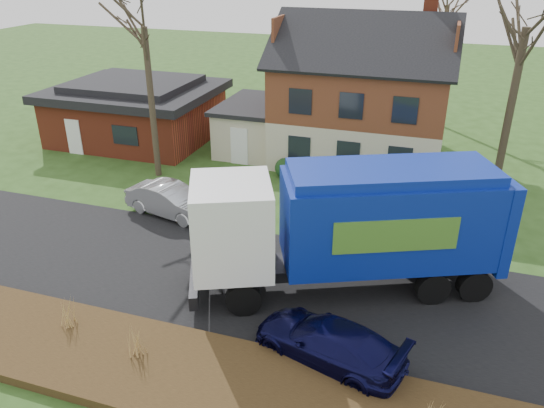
% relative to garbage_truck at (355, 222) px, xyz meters
% --- Properties ---
extents(ground, '(120.00, 120.00, 0.00)m').
position_rel_garbage_truck_xyz_m(ground, '(-4.01, -0.67, -2.63)').
color(ground, '#284617').
rests_on(ground, ground).
extents(road, '(80.00, 7.00, 0.02)m').
position_rel_garbage_truck_xyz_m(road, '(-4.01, -0.67, -2.62)').
color(road, black).
rests_on(road, ground).
extents(mulch_verge, '(80.00, 3.50, 0.30)m').
position_rel_garbage_truck_xyz_m(mulch_verge, '(-4.01, -5.97, -2.48)').
color(mulch_verge, black).
rests_on(mulch_verge, ground).
extents(main_house, '(12.95, 8.95, 9.26)m').
position_rel_garbage_truck_xyz_m(main_house, '(-2.52, 13.24, 1.40)').
color(main_house, beige).
rests_on(main_house, ground).
extents(ranch_house, '(9.80, 8.20, 3.70)m').
position_rel_garbage_truck_xyz_m(ranch_house, '(-16.01, 12.33, -0.81)').
color(ranch_house, '#963720').
rests_on(ranch_house, ground).
extents(garbage_truck, '(10.87, 6.91, 4.56)m').
position_rel_garbage_truck_xyz_m(garbage_truck, '(0.00, 0.00, 0.00)').
color(garbage_truck, black).
rests_on(garbage_truck, ground).
extents(silver_sedan, '(4.58, 2.45, 1.43)m').
position_rel_garbage_truck_xyz_m(silver_sedan, '(-8.82, 3.15, -1.91)').
color(silver_sedan, '#B5B8BD').
rests_on(silver_sedan, ground).
extents(navy_wagon, '(4.93, 3.11, 1.33)m').
position_rel_garbage_truck_xyz_m(navy_wagon, '(0.07, -3.98, -1.96)').
color(navy_wagon, black).
rests_on(navy_wagon, ground).
extents(tree_front_west, '(3.57, 3.57, 10.62)m').
position_rel_garbage_truck_xyz_m(tree_front_west, '(-11.75, 7.16, 6.12)').
color(tree_front_west, '#3E3325').
rests_on(tree_front_west, ground).
extents(grass_clump_west, '(0.35, 0.28, 0.92)m').
position_rel_garbage_truck_xyz_m(grass_clump_west, '(-7.87, -5.32, -1.87)').
color(grass_clump_west, tan).
rests_on(grass_clump_west, mulch_verge).
extents(grass_clump_mid, '(0.36, 0.30, 1.01)m').
position_rel_garbage_truck_xyz_m(grass_clump_mid, '(-5.15, -5.80, -1.82)').
color(grass_clump_mid, tan).
rests_on(grass_clump_mid, mulch_verge).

